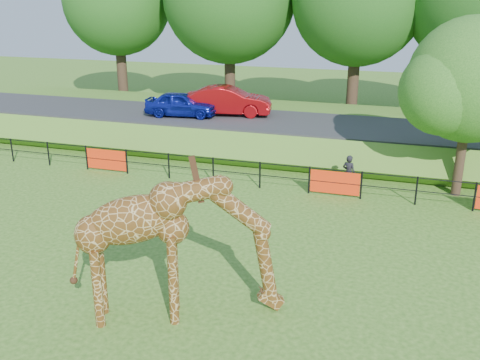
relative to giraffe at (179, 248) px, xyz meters
The scene contains 9 objects.
ground 2.29m from the giraffe, 115.57° to the left, with size 90.00×90.00×0.00m, color #306318.
giraffe is the anchor object (origin of this frame).
perimeter_fence 9.39m from the giraffe, 93.80° to the left, with size 28.07×0.10×1.10m, color black, non-canonical shape.
embankment 16.84m from the giraffe, 92.10° to the left, with size 40.00×9.00×1.30m, color #306318.
road 15.31m from the giraffe, 92.31° to the left, with size 40.00×5.00×0.12m, color #303033.
car_blue 16.12m from the giraffe, 113.36° to the left, with size 1.49×3.71×1.26m, color #1523AC.
car_red 16.39m from the giraffe, 104.93° to the left, with size 1.58×4.52×1.49m, color #9F0B0F.
visitor 10.49m from the giraffe, 74.41° to the left, with size 0.54×0.35×1.47m, color black.
tree_east 13.20m from the giraffe, 57.41° to the left, with size 5.40×4.71×6.76m.
Camera 1 is at (5.40, -11.59, 7.41)m, focal length 40.00 mm.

